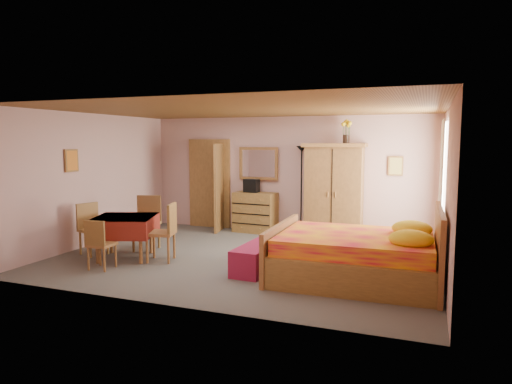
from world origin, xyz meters
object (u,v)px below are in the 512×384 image
at_px(chair_north, 146,223).
at_px(chair_east, 161,232).
at_px(chest_of_drawers, 255,212).
at_px(dining_table, 125,237).
at_px(wall_mirror, 258,163).
at_px(stereo, 252,186).
at_px(sunflower_vase, 346,131).
at_px(chair_west, 94,229).
at_px(wardrobe, 334,191).
at_px(bed, 355,243).
at_px(chair_south, 102,244).
at_px(floor_lamp, 301,191).
at_px(bench, 258,257).

height_order(chair_north, chair_east, chair_north).
relative_size(chest_of_drawers, dining_table, 0.95).
relative_size(wall_mirror, stereo, 2.95).
relative_size(stereo, sunflower_vase, 0.66).
bearing_deg(dining_table, sunflower_vase, 41.60).
bearing_deg(chest_of_drawers, wall_mirror, 94.58).
height_order(sunflower_vase, chair_west, sunflower_vase).
height_order(wardrobe, dining_table, wardrobe).
height_order(chest_of_drawers, wardrobe, wardrobe).
height_order(chest_of_drawers, chair_east, chair_east).
xyz_separation_m(wall_mirror, stereo, (-0.10, -0.19, -0.50)).
relative_size(chest_of_drawers, bed, 0.40).
bearing_deg(chair_north, chair_east, 123.77).
relative_size(bed, chair_south, 2.96).
bearing_deg(wall_mirror, wardrobe, -6.97).
bearing_deg(chair_south, wardrobe, 46.92).
height_order(wardrobe, chair_north, wardrobe).
bearing_deg(chair_south, sunflower_vase, 45.42).
height_order(chest_of_drawers, floor_lamp, floor_lamp).
xyz_separation_m(sunflower_vase, chair_west, (-4.04, -2.95, -1.79)).
bearing_deg(chair_west, wardrobe, 146.26).
bearing_deg(wardrobe, dining_table, -138.81).
bearing_deg(bed, bench, -179.57).
bearing_deg(chair_east, wall_mirror, -27.08).
bearing_deg(stereo, chair_north, -117.52).
distance_m(chest_of_drawers, dining_table, 3.26).
bearing_deg(bed, chair_north, 172.10).
bearing_deg(floor_lamp, chair_west, -135.26).
bearing_deg(bench, chair_east, -177.80).
height_order(wall_mirror, chair_west, wall_mirror).
distance_m(sunflower_vase, bed, 3.33).
height_order(stereo, dining_table, stereo).
xyz_separation_m(dining_table, chair_west, (-0.70, 0.02, 0.10)).
xyz_separation_m(bench, dining_table, (-2.45, -0.13, 0.16)).
height_order(floor_lamp, chair_west, floor_lamp).
bearing_deg(bench, chair_west, -177.88).
distance_m(stereo, chair_south, 3.93).
height_order(wall_mirror, bed, wall_mirror).
bearing_deg(wall_mirror, chair_south, -105.92).
bearing_deg(dining_table, chair_east, 5.38).
bearing_deg(sunflower_vase, stereo, 179.04).
bearing_deg(chair_north, sunflower_vase, -161.29).
bearing_deg(sunflower_vase, wall_mirror, 173.73).
relative_size(chest_of_drawers, floor_lamp, 0.49).
xyz_separation_m(wall_mirror, floor_lamp, (1.05, -0.13, -0.57)).
xyz_separation_m(stereo, bench, (1.23, -2.87, -0.85)).
bearing_deg(chair_west, bench, 111.27).
relative_size(chair_west, chair_east, 0.93).
bearing_deg(floor_lamp, chair_south, -121.55).
distance_m(floor_lamp, wardrobe, 0.77).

